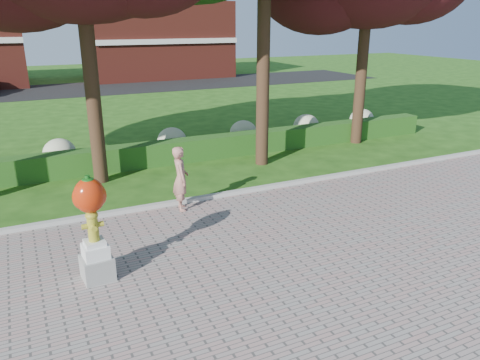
% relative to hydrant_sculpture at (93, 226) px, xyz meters
% --- Properties ---
extents(ground, '(100.00, 100.00, 0.00)m').
position_rel_hydrant_sculpture_xyz_m(ground, '(3.12, 0.07, -1.17)').
color(ground, '#1F4812').
rests_on(ground, ground).
extents(walkway, '(40.00, 14.00, 0.04)m').
position_rel_hydrant_sculpture_xyz_m(walkway, '(3.12, -3.93, -1.15)').
color(walkway, gray).
rests_on(walkway, ground).
extents(curb, '(40.00, 0.18, 0.15)m').
position_rel_hydrant_sculpture_xyz_m(curb, '(3.12, 3.07, -1.09)').
color(curb, '#ADADA5').
rests_on(curb, ground).
extents(lawn_hedge, '(24.00, 0.70, 0.80)m').
position_rel_hydrant_sculpture_xyz_m(lawn_hedge, '(3.12, 7.07, -0.77)').
color(lawn_hedge, '#1E4714').
rests_on(lawn_hedge, ground).
extents(hydrangea_row, '(20.10, 1.10, 0.99)m').
position_rel_hydrant_sculpture_xyz_m(hydrangea_row, '(3.69, 8.07, -0.62)').
color(hydrangea_row, beige).
rests_on(hydrangea_row, ground).
extents(street, '(50.00, 8.00, 0.02)m').
position_rel_hydrant_sculpture_xyz_m(street, '(3.12, 28.07, -1.16)').
color(street, black).
rests_on(street, ground).
extents(building_right, '(12.00, 8.00, 6.40)m').
position_rel_hydrant_sculpture_xyz_m(building_right, '(11.12, 34.07, 2.03)').
color(building_right, maroon).
rests_on(building_right, ground).
extents(hydrant_sculpture, '(0.62, 0.62, 2.13)m').
position_rel_hydrant_sculpture_xyz_m(hydrant_sculpture, '(0.00, 0.00, 0.00)').
color(hydrant_sculpture, gray).
rests_on(hydrant_sculpture, walkway).
extents(woman, '(0.51, 0.69, 1.73)m').
position_rel_hydrant_sculpture_xyz_m(woman, '(2.64, 2.67, -0.26)').
color(woman, '#AF7364').
rests_on(woman, walkway).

